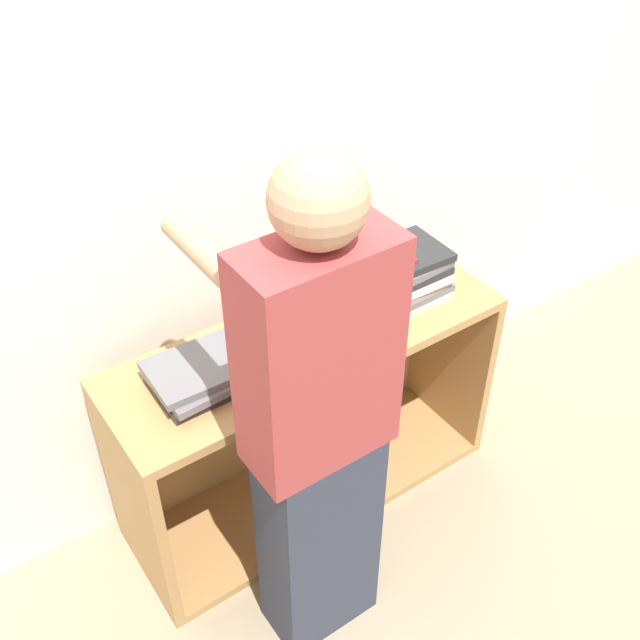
% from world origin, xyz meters
% --- Properties ---
extents(ground_plane, '(12.00, 12.00, 0.00)m').
position_xyz_m(ground_plane, '(0.00, 0.00, 0.00)').
color(ground_plane, gray).
extents(wall_back, '(8.00, 0.05, 2.40)m').
position_xyz_m(wall_back, '(0.00, 0.57, 1.20)').
color(wall_back, silver).
rests_on(wall_back, ground_plane).
extents(cart, '(1.40, 0.47, 0.78)m').
position_xyz_m(cart, '(0.00, 0.30, 0.39)').
color(cart, '#A87A47').
rests_on(cart, ground_plane).
extents(laptop_open, '(0.34, 0.28, 0.24)m').
position_xyz_m(laptop_open, '(0.00, 0.28, 0.83)').
color(laptop_open, gray).
rests_on(laptop_open, cart).
extents(laptop_stack_left, '(0.36, 0.25, 0.08)m').
position_xyz_m(laptop_stack_left, '(-0.37, 0.23, 0.82)').
color(laptop_stack_left, '#232326').
rests_on(laptop_stack_left, cart).
extents(laptop_stack_right, '(0.37, 0.25, 0.19)m').
position_xyz_m(laptop_stack_right, '(0.37, 0.23, 0.88)').
color(laptop_stack_right, '#B7B7BC').
rests_on(laptop_stack_right, cart).
extents(person, '(0.40, 0.53, 1.71)m').
position_xyz_m(person, '(-0.26, -0.20, 0.86)').
color(person, '#2D3342').
rests_on(person, ground_plane).
extents(inventory_tag, '(0.06, 0.02, 0.01)m').
position_xyz_m(inventory_tag, '(0.37, 0.18, 0.97)').
color(inventory_tag, red).
rests_on(inventory_tag, laptop_stack_right).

